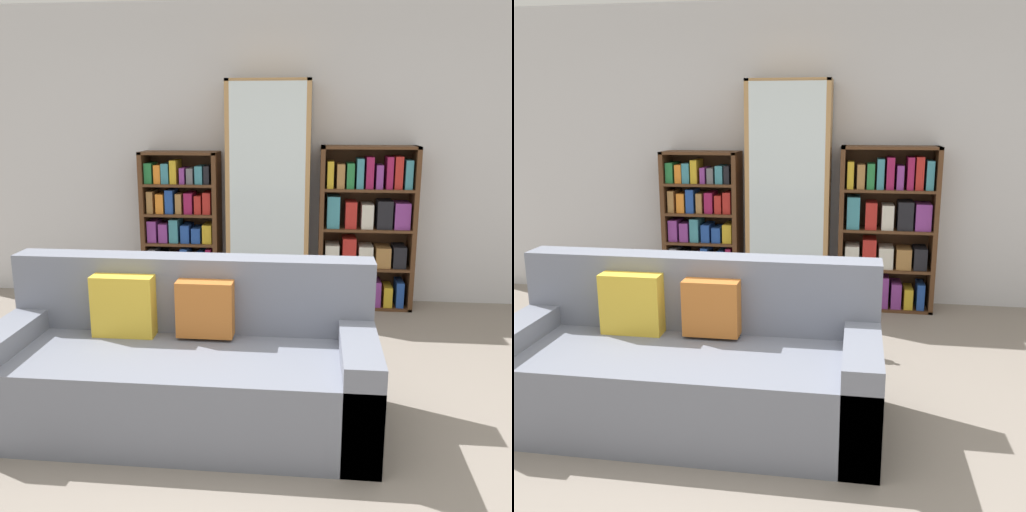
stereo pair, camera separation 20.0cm
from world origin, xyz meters
The scene contains 7 objects.
ground_plane centered at (0.00, 0.00, 0.00)m, with size 16.00×16.00×0.00m, color gray.
wall_back centered at (0.00, 2.82, 1.35)m, with size 6.83×0.06×2.70m.
couch centered at (-0.47, 0.43, 0.31)m, with size 2.13×0.86×0.90m.
bookshelf_left centered at (-0.98, 2.62, 0.68)m, with size 0.71×0.32×1.40m.
display_cabinet centered at (-0.16, 2.60, 1.01)m, with size 0.73×0.36×2.02m.
bookshelf_right centered at (0.71, 2.62, 0.70)m, with size 0.85×0.32×1.46m.
wine_bottle centered at (0.48, 1.47, 0.15)m, with size 0.09×0.09×0.38m.
Camera 2 is at (0.45, -2.47, 1.69)m, focal length 40.00 mm.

